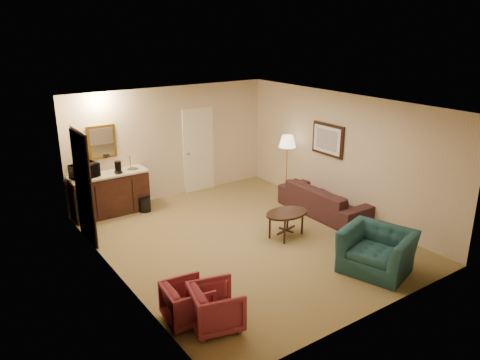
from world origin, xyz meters
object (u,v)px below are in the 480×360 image
object	(u,v)px
sofa	(325,195)
floor_lamp	(287,166)
teal_armchair	(378,244)
waste_bin	(145,204)
coffee_table	(286,224)
rose_chair_near	(216,305)
wetbar_cabinet	(110,194)
rose_chair_far	(187,301)
microwave	(84,169)
coffee_maker	(118,167)

from	to	relation	value
sofa	floor_lamp	distance (m)	1.36
teal_armchair	waste_bin	size ratio (longest dim) A/B	3.33
coffee_table	rose_chair_near	bearing A→B (deg)	-147.63
teal_armchair	rose_chair_near	world-z (taller)	teal_armchair
wetbar_cabinet	sofa	world-z (taller)	wetbar_cabinet
rose_chair_far	floor_lamp	world-z (taller)	floor_lamp
sofa	microwave	size ratio (longest dim) A/B	4.09
wetbar_cabinet	coffee_table	distance (m)	3.88
teal_armchair	rose_chair_near	bearing A→B (deg)	-111.74
microwave	wetbar_cabinet	bearing A→B (deg)	-13.73
rose_chair_near	coffee_maker	size ratio (longest dim) A/B	2.55
sofa	floor_lamp	world-z (taller)	floor_lamp
rose_chair_far	microwave	distance (m)	4.43
teal_armchair	waste_bin	distance (m)	5.10
waste_bin	coffee_maker	distance (m)	1.02
rose_chair_near	sofa	bearing A→B (deg)	-48.68
wetbar_cabinet	coffee_maker	size ratio (longest dim) A/B	6.18
sofa	coffee_table	xyz separation A→B (m)	(-1.42, -0.41, -0.17)
coffee_table	microwave	world-z (taller)	microwave
teal_armchair	coffee_table	bearing A→B (deg)	173.67
wetbar_cabinet	coffee_maker	xyz separation A→B (m)	(0.18, -0.12, 0.59)
microwave	coffee_maker	xyz separation A→B (m)	(0.68, -0.10, -0.05)
waste_bin	rose_chair_far	bearing A→B (deg)	-105.71
wetbar_cabinet	floor_lamp	distance (m)	4.06
waste_bin	microwave	bearing A→B (deg)	166.80
coffee_table	waste_bin	size ratio (longest dim) A/B	2.66
sofa	floor_lamp	xyz separation A→B (m)	(0.03, 1.32, 0.32)
teal_armchair	waste_bin	xyz separation A→B (m)	(-2.12, 4.63, -0.32)
waste_bin	microwave	xyz separation A→B (m)	(-1.15, 0.27, 0.93)
rose_chair_near	floor_lamp	xyz separation A→B (m)	(4.08, 3.40, 0.41)
wetbar_cabinet	rose_chair_far	xyz separation A→B (m)	(-0.50, -4.38, -0.14)
coffee_table	teal_armchair	bearing A→B (deg)	-78.39
floor_lamp	waste_bin	xyz separation A→B (m)	(-3.18, 1.03, -0.58)
floor_lamp	microwave	world-z (taller)	floor_lamp
coffee_table	coffee_maker	xyz separation A→B (m)	(-2.20, 2.93, 0.80)
coffee_table	waste_bin	xyz separation A→B (m)	(-1.73, 2.76, -0.09)
wetbar_cabinet	coffee_table	xyz separation A→B (m)	(2.38, -3.05, -0.21)
microwave	coffee_maker	world-z (taller)	microwave
rose_chair_near	coffee_maker	distance (m)	4.68
wetbar_cabinet	waste_bin	world-z (taller)	wetbar_cabinet
wetbar_cabinet	microwave	world-z (taller)	microwave
wetbar_cabinet	coffee_maker	bearing A→B (deg)	-33.50
sofa	teal_armchair	world-z (taller)	teal_armchair
rose_chair_near	rose_chair_far	distance (m)	0.42
wetbar_cabinet	rose_chair_near	xyz separation A→B (m)	(-0.25, -4.72, -0.12)
wetbar_cabinet	sofa	distance (m)	4.63
teal_armchair	coffee_maker	size ratio (longest dim) A/B	4.15
wetbar_cabinet	rose_chair_far	bearing A→B (deg)	-96.51
floor_lamp	waste_bin	world-z (taller)	floor_lamp
wetbar_cabinet	waste_bin	xyz separation A→B (m)	(0.65, -0.29, -0.29)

